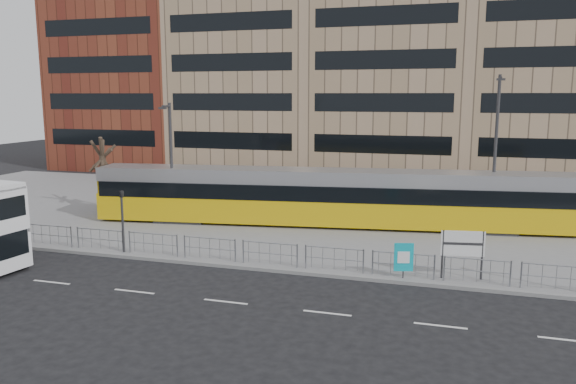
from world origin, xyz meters
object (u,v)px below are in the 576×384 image
(ad_panel, at_px, (404,258))
(pedestrian, at_px, (267,211))
(tram, at_px, (329,197))
(station_sign, at_px, (463,246))
(traffic_light_west, at_px, (122,213))
(bare_tree, at_px, (101,135))
(lamp_post_west, at_px, (171,157))
(lamp_post_east, at_px, (496,147))

(ad_panel, height_order, pedestrian, pedestrian)
(tram, bearing_deg, station_sign, -55.09)
(tram, height_order, station_sign, tram)
(pedestrian, distance_m, traffic_light_west, 9.24)
(tram, xyz_separation_m, pedestrian, (-3.58, -0.95, -0.84))
(station_sign, distance_m, bare_tree, 25.01)
(tram, height_order, bare_tree, bare_tree)
(ad_panel, bearing_deg, traffic_light_west, 165.02)
(lamp_post_west, bearing_deg, station_sign, -20.30)
(ad_panel, xyz_separation_m, lamp_post_east, (4.09, 10.59, 3.90))
(lamp_post_west, bearing_deg, traffic_light_west, -82.45)
(pedestrian, height_order, bare_tree, bare_tree)
(ad_panel, relative_size, pedestrian, 0.92)
(tram, xyz_separation_m, station_sign, (7.58, -8.20, -0.23))
(ad_panel, xyz_separation_m, bare_tree, (-20.88, 9.06, 4.18))
(lamp_post_west, xyz_separation_m, lamp_post_east, (18.66, 3.70, 0.81))
(traffic_light_west, height_order, lamp_post_west, lamp_post_west)
(tram, relative_size, bare_tree, 3.93)
(tram, relative_size, lamp_post_east, 3.21)
(traffic_light_west, bearing_deg, lamp_post_east, 48.40)
(bare_tree, bearing_deg, station_sign, -19.95)
(pedestrian, height_order, lamp_post_east, lamp_post_east)
(lamp_post_west, distance_m, lamp_post_east, 19.04)
(station_sign, xyz_separation_m, traffic_light_west, (-16.05, -0.51, 0.53))
(traffic_light_west, distance_m, bare_tree, 11.91)
(bare_tree, bearing_deg, ad_panel, -23.45)
(station_sign, height_order, lamp_post_east, lamp_post_east)
(tram, bearing_deg, lamp_post_west, -176.23)
(tram, xyz_separation_m, lamp_post_east, (9.29, 1.78, 3.13))
(lamp_post_east, bearing_deg, station_sign, -99.75)
(traffic_light_west, xyz_separation_m, bare_tree, (-7.21, 8.96, 3.10))
(traffic_light_west, height_order, lamp_post_east, lamp_post_east)
(station_sign, relative_size, pedestrian, 1.25)
(lamp_post_east, bearing_deg, tram, -169.18)
(ad_panel, relative_size, traffic_light_west, 0.49)
(ad_panel, distance_m, pedestrian, 11.79)
(bare_tree, bearing_deg, tram, -0.90)
(pedestrian, bearing_deg, lamp_post_west, 101.88)
(tram, distance_m, lamp_post_west, 9.84)
(pedestrian, relative_size, lamp_post_west, 0.23)
(station_sign, distance_m, pedestrian, 13.32)
(traffic_light_west, relative_size, lamp_post_west, 0.43)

